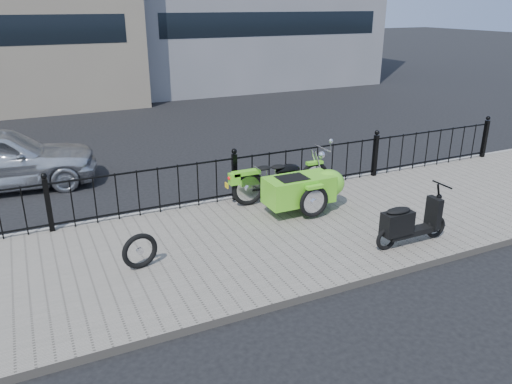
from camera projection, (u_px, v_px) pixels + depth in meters
name	position (u px, v px, depth m)	size (l,w,h in m)	color
ground	(263.00, 229.00, 9.13)	(120.00, 120.00, 0.00)	black
sidewalk	(276.00, 237.00, 8.69)	(30.00, 3.80, 0.12)	gray
curb	(232.00, 200.00, 10.33)	(30.00, 0.10, 0.12)	gray
iron_fence	(235.00, 178.00, 10.02)	(14.11, 0.11, 1.08)	black
motorcycle_sidecar	(303.00, 186.00, 9.57)	(2.28, 1.48, 0.98)	black
scooter	(408.00, 223.00, 8.16)	(1.45, 0.42, 0.98)	black
spare_tire	(140.00, 251.00, 7.46)	(0.56, 0.56, 0.08)	black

